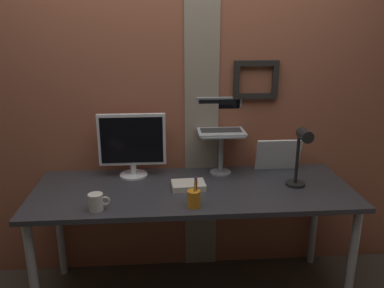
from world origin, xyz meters
The scene contains 10 objects.
brick_wall_back centered at (0.00, 0.45, 1.20)m, with size 3.69×0.16×2.39m.
desk centered at (0.08, 0.03, 0.68)m, with size 1.93×0.70×0.76m.
monitor centered at (-0.29, 0.26, 0.99)m, with size 0.43×0.18×0.42m.
laptop_stand centered at (0.28, 0.27, 0.94)m, with size 0.28×0.22×0.28m.
laptop centered at (0.28, 0.33, 1.10)m, with size 0.30×0.27×0.21m.
whiteboard_panel centered at (0.68, 0.30, 0.87)m, with size 0.30×0.02×0.23m, color white.
desk_lamp centered at (0.72, -0.02, 0.99)m, with size 0.12×0.20×0.38m.
pen_cup centered at (0.07, -0.22, 0.81)m, with size 0.07×0.07×0.18m.
coffee_mug centered at (-0.46, -0.22, 0.80)m, with size 0.12×0.08×0.09m.
paper_clutter_stack centered at (0.05, 0.03, 0.78)m, with size 0.20×0.14×0.04m, color silver.
Camera 1 is at (-0.09, -2.17, 1.73)m, focal length 36.90 mm.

